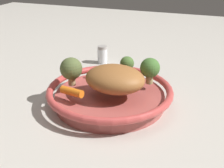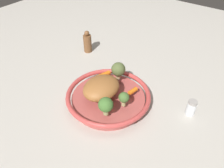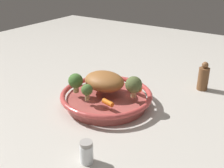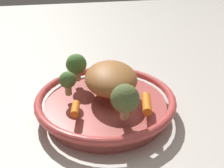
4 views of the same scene
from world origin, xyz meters
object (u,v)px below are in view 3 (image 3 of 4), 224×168
object	(u,v)px
broccoli_floret_large	(76,81)
broccoli_floret_edge	(87,90)
baby_carrot_right	(108,103)
baby_carrot_back	(134,87)
salt_shaker	(87,152)
pepper_mill	(203,78)
broccoli_floret_small	(134,85)
serving_bowl	(106,98)
roast_chicken_piece	(104,81)

from	to	relation	value
broccoli_floret_large	broccoli_floret_edge	xyz separation A→B (m)	(0.03, 0.07, -0.01)
baby_carrot_right	broccoli_floret_large	bearing A→B (deg)	-96.24
baby_carrot_back	baby_carrot_right	bearing A→B (deg)	-4.29
salt_shaker	pepper_mill	size ratio (longest dim) A/B	0.53
baby_carrot_back	salt_shaker	size ratio (longest dim) A/B	0.99
baby_carrot_right	broccoli_floret_large	world-z (taller)	broccoli_floret_large
broccoli_floret_small	broccoli_floret_large	bearing A→B (deg)	-66.86
serving_bowl	broccoli_floret_edge	bearing A→B (deg)	-13.09
salt_shaker	serving_bowl	bearing A→B (deg)	-154.56
baby_carrot_right	broccoli_floret_edge	world-z (taller)	broccoli_floret_edge
pepper_mill	salt_shaker	bearing A→B (deg)	-10.53
broccoli_floret_edge	salt_shaker	world-z (taller)	broccoli_floret_edge
pepper_mill	serving_bowl	bearing A→B (deg)	-37.44
roast_chicken_piece	broccoli_floret_large	distance (m)	0.10
broccoli_floret_large	broccoli_floret_edge	distance (m)	0.08
broccoli_floret_edge	broccoli_floret_large	bearing A→B (deg)	-110.05
roast_chicken_piece	baby_carrot_back	world-z (taller)	roast_chicken_piece
serving_bowl	pepper_mill	size ratio (longest dim) A/B	2.80
broccoli_floret_small	pepper_mill	world-z (taller)	broccoli_floret_small
roast_chicken_piece	broccoli_floret_small	distance (m)	0.12
roast_chicken_piece	salt_shaker	world-z (taller)	roast_chicken_piece
roast_chicken_piece	broccoli_floret_large	world-z (taller)	broccoli_floret_large
baby_carrot_right	serving_bowl	bearing A→B (deg)	-142.13
baby_carrot_right	baby_carrot_back	world-z (taller)	baby_carrot_back
serving_bowl	baby_carrot_back	bearing A→B (deg)	138.33
roast_chicken_piece	broccoli_floret_small	world-z (taller)	broccoli_floret_small
serving_bowl	broccoli_floret_large	size ratio (longest dim) A/B	4.70
baby_carrot_right	pepper_mill	world-z (taller)	pepper_mill
baby_carrot_back	pepper_mill	world-z (taller)	pepper_mill
broccoli_floret_large	broccoli_floret_small	bearing A→B (deg)	113.14
baby_carrot_right	salt_shaker	bearing A→B (deg)	20.23
broccoli_floret_edge	pepper_mill	xyz separation A→B (m)	(-0.40, 0.26, -0.03)
baby_carrot_right	pepper_mill	xyz separation A→B (m)	(-0.39, 0.19, -0.01)
roast_chicken_piece	broccoli_floret_edge	xyz separation A→B (m)	(0.10, 0.00, 0.00)
pepper_mill	baby_carrot_back	bearing A→B (deg)	-35.99
serving_bowl	pepper_mill	bearing A→B (deg)	142.56
serving_bowl	pepper_mill	distance (m)	0.40
serving_bowl	broccoli_floret_large	bearing A→B (deg)	-57.35
roast_chicken_piece	pepper_mill	xyz separation A→B (m)	(-0.30, 0.26, -0.03)
broccoli_floret_edge	broccoli_floret_small	xyz separation A→B (m)	(-0.11, 0.12, 0.01)
broccoli_floret_large	broccoli_floret_small	distance (m)	0.20
broccoli_floret_large	salt_shaker	xyz separation A→B (m)	(0.22, 0.22, -0.06)
salt_shaker	broccoli_floret_small	bearing A→B (deg)	-173.07
baby_carrot_back	broccoli_floret_small	xyz separation A→B (m)	(0.05, 0.03, 0.03)
serving_bowl	broccoli_floret_small	distance (m)	0.12
salt_shaker	broccoli_floret_large	bearing A→B (deg)	-135.00
salt_shaker	pepper_mill	world-z (taller)	pepper_mill
serving_bowl	salt_shaker	distance (m)	0.31
roast_chicken_piece	baby_carrot_right	world-z (taller)	roast_chicken_piece
broccoli_floret_large	salt_shaker	world-z (taller)	broccoli_floret_large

